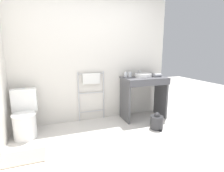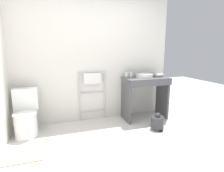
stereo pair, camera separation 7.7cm
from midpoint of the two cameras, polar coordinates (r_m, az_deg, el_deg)
The scene contains 12 objects.
ground_plane at distance 2.48m, azimuth 3.86°, elevation -23.49°, with size 12.00×12.00×0.00m, color silver.
wall_back at distance 3.59m, azimuth -5.68°, elevation 9.47°, with size 3.28×0.12×2.59m, color silver.
toilet at distance 3.31m, azimuth -25.69°, elevation -9.00°, with size 0.40×0.50×0.80m.
towel_radiator at distance 3.54m, azimuth -5.80°, elevation 0.28°, with size 0.54×0.06×1.01m.
vanity_counter at distance 3.71m, azimuth 11.39°, elevation -1.72°, with size 0.90×0.54×0.88m.
sink_basin at distance 3.68m, azimuth 11.18°, elevation 3.44°, with size 0.35×0.35×0.07m.
faucet at distance 3.83m, azimuth 9.85°, elevation 4.34°, with size 0.02×0.10×0.11m.
cup_near_wall at distance 3.65m, azimuth 5.50°, elevation 3.75°, with size 0.07×0.07×0.10m.
cup_near_edge at distance 3.67m, azimuth 6.90°, elevation 3.74°, with size 0.07×0.07×0.10m.
hair_dryer at distance 3.78m, azimuth 15.68°, elevation 3.41°, with size 0.21×0.18×0.07m.
trash_bin at distance 3.38m, azimuth 15.25°, elevation -11.36°, with size 0.23×0.27×0.31m.
bath_mat at distance 2.82m, azimuth -26.26°, elevation -19.87°, with size 0.56×0.36×0.01m, color gray.
Camera 2 is at (-0.74, -1.89, 1.42)m, focal length 28.00 mm.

